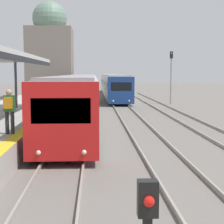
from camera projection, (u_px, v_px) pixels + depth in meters
name	position (u px, v px, depth m)	size (l,w,h in m)	color
person_on_platform	(9.00, 108.00, 13.78)	(0.40, 0.40, 1.66)	#2D2D33
train_near	(80.00, 92.00, 29.17)	(2.53, 34.02, 3.02)	red
train_far	(112.00, 84.00, 51.52)	(2.52, 33.14, 2.96)	navy
signal_mast_far	(171.00, 71.00, 38.16)	(0.28, 0.29, 5.37)	gray
distant_domed_building	(50.00, 54.00, 46.91)	(5.56, 5.56, 12.07)	slate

